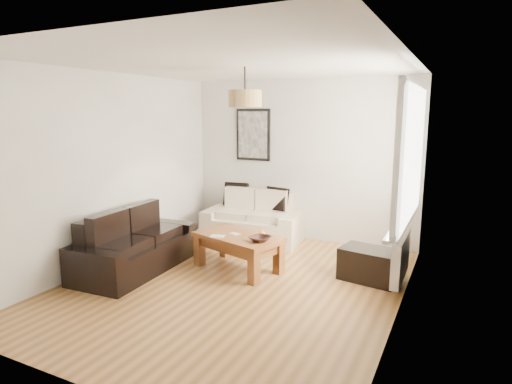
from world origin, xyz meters
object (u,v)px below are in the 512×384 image
at_px(coffee_table, 238,252).
at_px(ottoman, 370,264).
at_px(sofa_leather, 135,242).
at_px(loveseat_cream, 253,217).

height_order(coffee_table, ottoman, coffee_table).
relative_size(sofa_leather, ottoman, 2.46).
distance_m(coffee_table, ottoman, 1.71).
bearing_deg(coffee_table, loveseat_cream, 108.10).
relative_size(loveseat_cream, ottoman, 2.21).
relative_size(loveseat_cream, coffee_table, 1.34).
xyz_separation_m(sofa_leather, coffee_table, (1.22, 0.60, -0.14)).
bearing_deg(loveseat_cream, ottoman, -28.97).
xyz_separation_m(loveseat_cream, coffee_table, (0.42, -1.30, -0.15)).
xyz_separation_m(sofa_leather, ottoman, (2.88, 1.00, -0.17)).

